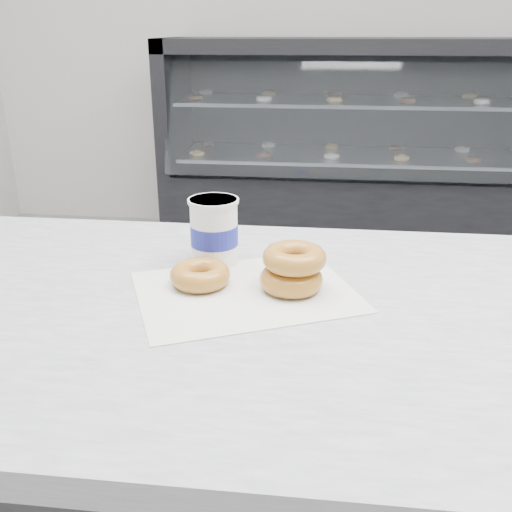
{
  "coord_description": "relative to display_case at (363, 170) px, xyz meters",
  "views": [
    {
      "loc": [
        -0.26,
        -1.38,
        1.3
      ],
      "look_at": [
        -0.36,
        -0.54,
        0.96
      ],
      "focal_mm": 40.0,
      "sensor_mm": 36.0,
      "label": 1
    }
  ],
  "objects": [
    {
      "name": "display_case",
      "position": [
        0.0,
        0.0,
        0.0
      ],
      "size": [
        2.4,
        0.74,
        1.25
      ],
      "color": "black",
      "rests_on": "ground"
    },
    {
      "name": "wax_paper",
      "position": [
        -0.37,
        -2.68,
        0.41
      ],
      "size": [
        0.42,
        0.38,
        0.0
      ],
      "primitive_type": "cube",
      "rotation": [
        0.0,
        0.0,
        0.41
      ],
      "color": "silver",
      "rests_on": "counter"
    },
    {
      "name": "ground",
      "position": [
        0.0,
        -2.12,
        -0.49
      ],
      "size": [
        5.0,
        5.0,
        0.0
      ],
      "primitive_type": "plane",
      "color": "gray",
      "rests_on": "ground"
    },
    {
      "name": "coffee_cup",
      "position": [
        -0.44,
        -2.56,
        0.47
      ],
      "size": [
        0.11,
        0.11,
        0.12
      ],
      "rotation": [
        0.0,
        0.0,
        -0.43
      ],
      "color": "white",
      "rests_on": "counter"
    },
    {
      "name": "donut_single",
      "position": [
        -0.45,
        -2.66,
        0.43
      ],
      "size": [
        0.1,
        0.1,
        0.03
      ],
      "primitive_type": "torus",
      "rotation": [
        0.0,
        0.0,
        -0.04
      ],
      "color": "gold",
      "rests_on": "wax_paper"
    },
    {
      "name": "donut_stack",
      "position": [
        -0.3,
        -2.66,
        0.45
      ],
      "size": [
        0.15,
        0.15,
        0.07
      ],
      "color": "gold",
      "rests_on": "wax_paper"
    }
  ]
}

